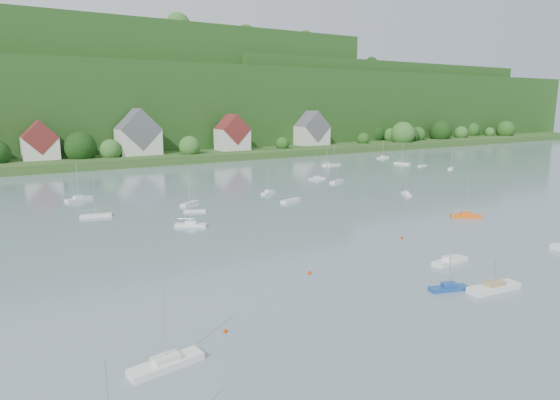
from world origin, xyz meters
The scene contains 16 objects.
far_shore_strip centered at (0.00, 200.00, 1.50)m, with size 600.00×60.00×3.00m, color #2A4A1B.
forested_ridge centered at (0.39, 268.57, 22.89)m, with size 620.00×181.22×69.89m.
village_building_1 centered at (-30.00, 189.00, 8.75)m, with size 12.00×9.36×14.00m.
village_building_2 centered at (5.00, 188.00, 10.27)m, with size 16.00×11.44×18.00m.
village_building_3 centered at (45.00, 186.00, 9.43)m, with size 13.00×10.40×15.50m.
village_building_4 centered at (90.00, 190.00, 9.59)m, with size 15.00×10.40×16.50m.
near_sailboat_1 centered at (-1.57, 32.27, 0.40)m, with size 5.14×2.88×6.68m.
near_sailboat_2 centered at (3.05, 29.27, 0.48)m, with size 7.36×2.81×9.69m.
near_sailboat_3 centered at (7.02, 39.10, 0.44)m, with size 6.30×2.11×8.37m.
near_sailboat_5 centered at (33.58, 56.89, 0.43)m, with size 5.72×4.96×8.03m.
near_sailboat_6 centered at (-37.13, 33.10, 0.46)m, with size 6.80×2.76×8.92m.
mooring_buoy_0 centered at (-29.84, 36.54, 0.00)m, with size 0.43×0.43×0.43m, color #D03200.
mooring_buoy_1 centered at (6.18, 31.59, 0.00)m, with size 0.42×0.42×0.42m, color silver.
mooring_buoy_3 centered at (10.90, 52.32, 0.00)m, with size 0.49×0.49×0.49m, color #D03200.
mooring_buoy_5 centered at (-12.70, 46.19, 0.00)m, with size 0.50×0.50×0.50m, color #D03200.
far_sailboat_cluster centered at (11.66, 115.04, 0.37)m, with size 190.04×72.62×8.71m.
Camera 1 is at (-49.19, -5.12, 22.52)m, focal length 31.34 mm.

